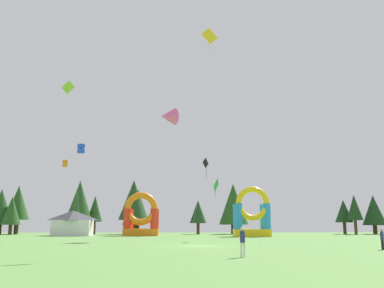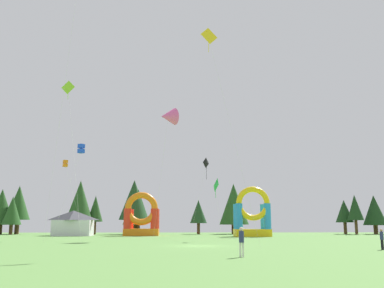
{
  "view_description": "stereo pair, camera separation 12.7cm",
  "coord_description": "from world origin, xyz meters",
  "px_view_note": "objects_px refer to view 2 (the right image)",
  "views": [
    {
      "loc": [
        -1.96,
        -39.04,
        1.96
      ],
      "look_at": [
        0.0,
        11.53,
        11.47
      ],
      "focal_mm": 39.77,
      "sensor_mm": 36.0,
      "label": 1
    },
    {
      "loc": [
        -1.83,
        -39.05,
        1.96
      ],
      "look_at": [
        0.0,
        11.53,
        11.47
      ],
      "focal_mm": 39.77,
      "sensor_mm": 36.0,
      "label": 2
    }
  ],
  "objects_px": {
    "kite_blue_box": "(81,149)",
    "inflatable_blue_arch": "(142,220)",
    "kite_black_diamond": "(207,164)",
    "inflatable_orange_dome": "(252,218)",
    "festival_tent": "(73,223)",
    "kite_yellow_diamond": "(208,39)",
    "person_far_side": "(241,239)",
    "kite_green_diamond": "(215,186)",
    "kite_pink_delta": "(168,116)",
    "kite_orange_box": "(65,164)",
    "person_near_camera": "(382,237)",
    "kite_lime_diamond": "(69,89)"
  },
  "relations": [
    {
      "from": "kite_green_diamond",
      "to": "person_near_camera",
      "type": "relative_size",
      "value": 4.51
    },
    {
      "from": "kite_orange_box",
      "to": "person_far_side",
      "type": "distance_m",
      "value": 43.62
    },
    {
      "from": "kite_pink_delta",
      "to": "person_far_side",
      "type": "xyz_separation_m",
      "value": [
        5.13,
        -31.09,
        -15.48
      ]
    },
    {
      "from": "kite_black_diamond",
      "to": "person_near_camera",
      "type": "height_order",
      "value": "kite_black_diamond"
    },
    {
      "from": "inflatable_orange_dome",
      "to": "festival_tent",
      "type": "xyz_separation_m",
      "value": [
        -28.9,
        5.04,
        -0.83
      ]
    },
    {
      "from": "kite_yellow_diamond",
      "to": "kite_lime_diamond",
      "type": "xyz_separation_m",
      "value": [
        -14.86,
        10.68,
        -1.4
      ]
    },
    {
      "from": "kite_black_diamond",
      "to": "person_far_side",
      "type": "relative_size",
      "value": 6.66
    },
    {
      "from": "person_near_camera",
      "to": "inflatable_blue_arch",
      "type": "relative_size",
      "value": 0.22
    },
    {
      "from": "person_far_side",
      "to": "festival_tent",
      "type": "xyz_separation_m",
      "value": [
        -20.93,
        46.1,
        1.02
      ]
    },
    {
      "from": "kite_green_diamond",
      "to": "kite_yellow_diamond",
      "type": "xyz_separation_m",
      "value": [
        -1.78,
        -14.88,
        11.72
      ]
    },
    {
      "from": "inflatable_blue_arch",
      "to": "kite_blue_box",
      "type": "bearing_deg",
      "value": -111.51
    },
    {
      "from": "kite_lime_diamond",
      "to": "inflatable_orange_dome",
      "type": "bearing_deg",
      "value": 41.1
    },
    {
      "from": "kite_lime_diamond",
      "to": "kite_green_diamond",
      "type": "bearing_deg",
      "value": 14.17
    },
    {
      "from": "kite_black_diamond",
      "to": "kite_yellow_diamond",
      "type": "xyz_separation_m",
      "value": [
        -1.91,
        -29.6,
        7.04
      ]
    },
    {
      "from": "kite_orange_box",
      "to": "person_near_camera",
      "type": "xyz_separation_m",
      "value": [
        32.32,
        -30.37,
        -9.82
      ]
    },
    {
      "from": "kite_black_diamond",
      "to": "kite_blue_box",
      "type": "distance_m",
      "value": 19.71
    },
    {
      "from": "kite_black_diamond",
      "to": "inflatable_orange_dome",
      "type": "height_order",
      "value": "kite_black_diamond"
    },
    {
      "from": "kite_yellow_diamond",
      "to": "festival_tent",
      "type": "height_order",
      "value": "kite_yellow_diamond"
    },
    {
      "from": "kite_black_diamond",
      "to": "kite_green_diamond",
      "type": "xyz_separation_m",
      "value": [
        -0.13,
        -14.72,
        -4.68
      ]
    },
    {
      "from": "kite_blue_box",
      "to": "inflatable_blue_arch",
      "type": "distance_m",
      "value": 20.46
    },
    {
      "from": "kite_yellow_diamond",
      "to": "kite_blue_box",
      "type": "height_order",
      "value": "kite_yellow_diamond"
    },
    {
      "from": "kite_green_diamond",
      "to": "kite_pink_delta",
      "type": "xyz_separation_m",
      "value": [
        -5.74,
        6.76,
        10.11
      ]
    },
    {
      "from": "kite_green_diamond",
      "to": "festival_tent",
      "type": "height_order",
      "value": "kite_green_diamond"
    },
    {
      "from": "inflatable_blue_arch",
      "to": "festival_tent",
      "type": "bearing_deg",
      "value": -177.88
    },
    {
      "from": "kite_green_diamond",
      "to": "kite_pink_delta",
      "type": "bearing_deg",
      "value": 130.35
    },
    {
      "from": "kite_black_diamond",
      "to": "person_near_camera",
      "type": "bearing_deg",
      "value": -70.91
    },
    {
      "from": "inflatable_orange_dome",
      "to": "kite_yellow_diamond",
      "type": "bearing_deg",
      "value": -106.11
    },
    {
      "from": "kite_black_diamond",
      "to": "kite_blue_box",
      "type": "relative_size",
      "value": 0.96
    },
    {
      "from": "kite_pink_delta",
      "to": "kite_black_diamond",
      "type": "bearing_deg",
      "value": 53.55
    },
    {
      "from": "kite_yellow_diamond",
      "to": "kite_pink_delta",
      "type": "distance_m",
      "value": 22.06
    },
    {
      "from": "person_near_camera",
      "to": "festival_tent",
      "type": "height_order",
      "value": "festival_tent"
    },
    {
      "from": "inflatable_blue_arch",
      "to": "inflatable_orange_dome",
      "type": "relative_size",
      "value": 0.93
    },
    {
      "from": "kite_orange_box",
      "to": "person_far_side",
      "type": "height_order",
      "value": "kite_orange_box"
    },
    {
      "from": "kite_orange_box",
      "to": "kite_yellow_diamond",
      "type": "height_order",
      "value": "kite_yellow_diamond"
    },
    {
      "from": "person_far_side",
      "to": "kite_yellow_diamond",
      "type": "bearing_deg",
      "value": 91.84
    },
    {
      "from": "kite_yellow_diamond",
      "to": "kite_pink_delta",
      "type": "bearing_deg",
      "value": 100.39
    },
    {
      "from": "kite_orange_box",
      "to": "festival_tent",
      "type": "xyz_separation_m",
      "value": [
        -0.48,
        8.81,
        -8.68
      ]
    },
    {
      "from": "kite_orange_box",
      "to": "festival_tent",
      "type": "bearing_deg",
      "value": 93.15
    },
    {
      "from": "kite_blue_box",
      "to": "kite_lime_diamond",
      "type": "distance_m",
      "value": 10.62
    },
    {
      "from": "person_far_side",
      "to": "inflatable_blue_arch",
      "type": "relative_size",
      "value": 0.25
    },
    {
      "from": "kite_black_diamond",
      "to": "kite_blue_box",
      "type": "height_order",
      "value": "kite_blue_box"
    },
    {
      "from": "kite_green_diamond",
      "to": "person_far_side",
      "type": "relative_size",
      "value": 4.0
    },
    {
      "from": "kite_pink_delta",
      "to": "inflatable_orange_dome",
      "type": "height_order",
      "value": "kite_pink_delta"
    },
    {
      "from": "inflatable_orange_dome",
      "to": "person_far_side",
      "type": "bearing_deg",
      "value": -100.98
    },
    {
      "from": "kite_pink_delta",
      "to": "person_near_camera",
      "type": "height_order",
      "value": "kite_pink_delta"
    },
    {
      "from": "kite_black_diamond",
      "to": "inflatable_orange_dome",
      "type": "bearing_deg",
      "value": 15.56
    },
    {
      "from": "kite_black_diamond",
      "to": "person_far_side",
      "type": "distance_m",
      "value": 40.33
    },
    {
      "from": "kite_black_diamond",
      "to": "kite_orange_box",
      "type": "xyz_separation_m",
      "value": [
        -21.2,
        -1.76,
        -0.34
      ]
    },
    {
      "from": "kite_black_diamond",
      "to": "kite_orange_box",
      "type": "bearing_deg",
      "value": -175.25
    },
    {
      "from": "kite_blue_box",
      "to": "person_far_side",
      "type": "xyz_separation_m",
      "value": [
        16.45,
        -29.44,
        -10.59
      ]
    }
  ]
}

